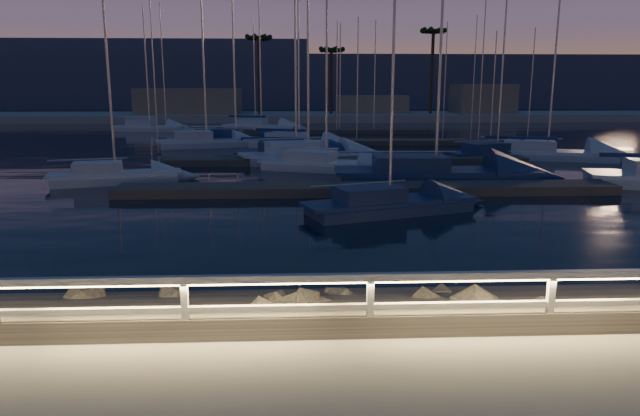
# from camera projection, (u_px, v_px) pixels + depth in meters

# --- Properties ---
(ground) EXTENTS (400.00, 400.00, 0.00)m
(ground) POSITION_uv_depth(u_px,v_px,m) (489.00, 332.00, 9.50)
(ground) COLOR #A29E92
(ground) RESTS_ON ground
(harbor_water) EXTENTS (400.00, 440.00, 0.60)m
(harbor_water) POSITION_uv_depth(u_px,v_px,m) (340.00, 159.00, 40.21)
(harbor_water) COLOR black
(harbor_water) RESTS_ON ground
(guard_rail) EXTENTS (44.11, 0.12, 1.06)m
(guard_rail) POSITION_uv_depth(u_px,v_px,m) (488.00, 288.00, 9.34)
(guard_rail) COLOR silver
(guard_rail) RESTS_ON ground
(floating_docks) EXTENTS (22.00, 36.00, 0.40)m
(floating_docks) POSITION_uv_depth(u_px,v_px,m) (339.00, 149.00, 41.35)
(floating_docks) COLOR #534C45
(floating_docks) RESTS_ON ground
(far_shore) EXTENTS (160.00, 14.00, 5.20)m
(far_shore) POSITION_uv_depth(u_px,v_px,m) (316.00, 114.00, 81.81)
(far_shore) COLOR #A29E92
(far_shore) RESTS_ON ground
(palm_left) EXTENTS (3.00, 3.00, 11.20)m
(palm_left) POSITION_uv_depth(u_px,v_px,m) (258.00, 41.00, 77.42)
(palm_left) COLOR #453620
(palm_left) RESTS_ON ground
(palm_center) EXTENTS (3.00, 3.00, 9.70)m
(palm_center) POSITION_uv_depth(u_px,v_px,m) (331.00, 52.00, 79.11)
(palm_center) COLOR #453620
(palm_center) RESTS_ON ground
(palm_right) EXTENTS (3.00, 3.00, 12.20)m
(palm_right) POSITION_uv_depth(u_px,v_px,m) (433.00, 35.00, 78.28)
(palm_right) COLOR #453620
(palm_right) RESTS_ON ground
(distant_hills) EXTENTS (230.00, 37.50, 18.00)m
(distant_hills) POSITION_uv_depth(u_px,v_px,m) (216.00, 84.00, 138.21)
(distant_hills) COLOR #3D455F
(distant_hills) RESTS_ON ground
(sailboat_a) EXTENTS (6.48, 3.37, 10.70)m
(sailboat_a) POSITION_uv_depth(u_px,v_px,m) (112.00, 175.00, 27.88)
(sailboat_a) COLOR silver
(sailboat_a) RESTS_ON ground
(sailboat_b) EXTENTS (6.81, 3.95, 11.22)m
(sailboat_b) POSITION_uv_depth(u_px,v_px,m) (385.00, 203.00, 21.22)
(sailboat_b) COLOR navy
(sailboat_b) RESTS_ON ground
(sailboat_c) EXTENTS (7.88, 4.79, 12.97)m
(sailboat_c) POSITION_uv_depth(u_px,v_px,m) (323.00, 163.00, 32.21)
(sailboat_c) COLOR silver
(sailboat_c) RESTS_ON ground
(sailboat_e) EXTENTS (8.00, 4.31, 13.21)m
(sailboat_e) POSITION_uv_depth(u_px,v_px,m) (204.00, 141.00, 44.74)
(sailboat_e) COLOR silver
(sailboat_e) RESTS_ON ground
(sailboat_f) EXTENTS (7.88, 2.44, 13.36)m
(sailboat_f) POSITION_uv_depth(u_px,v_px,m) (293.00, 153.00, 36.86)
(sailboat_f) COLOR navy
(sailboat_f) RESTS_ON ground
(sailboat_g) EXTENTS (7.61, 4.75, 12.57)m
(sailboat_g) POSITION_uv_depth(u_px,v_px,m) (495.00, 153.00, 37.54)
(sailboat_g) COLOR navy
(sailboat_g) RESTS_ON ground
(sailboat_h) EXTENTS (10.07, 3.44, 16.79)m
(sailboat_h) POSITION_uv_depth(u_px,v_px,m) (430.00, 172.00, 28.33)
(sailboat_h) COLOR navy
(sailboat_h) RESTS_ON ground
(sailboat_i) EXTENTS (7.91, 3.06, 13.23)m
(sailboat_i) POSITION_uv_depth(u_px,v_px,m) (234.00, 139.00, 46.73)
(sailboat_i) COLOR navy
(sailboat_i) RESTS_ON ground
(sailboat_j) EXTENTS (8.96, 4.90, 14.72)m
(sailboat_j) POSITION_uv_depth(u_px,v_px,m) (305.00, 154.00, 35.96)
(sailboat_j) COLOR silver
(sailboat_j) RESTS_ON ground
(sailboat_k) EXTENTS (8.38, 5.35, 13.87)m
(sailboat_k) POSITION_uv_depth(u_px,v_px,m) (296.00, 142.00, 44.30)
(sailboat_k) COLOR silver
(sailboat_k) RESTS_ON ground
(sailboat_l) EXTENTS (9.16, 5.32, 14.98)m
(sailboat_l) POSITION_uv_depth(u_px,v_px,m) (543.00, 152.00, 37.39)
(sailboat_l) COLOR silver
(sailboat_l) RESTS_ON ground
(sailboat_m) EXTENTS (7.98, 3.35, 13.26)m
(sailboat_m) POSITION_uv_depth(u_px,v_px,m) (148.00, 127.00, 61.35)
(sailboat_m) COLOR silver
(sailboat_m) RESTS_ON ground
(sailboat_n) EXTENTS (8.83, 4.97, 14.53)m
(sailboat_n) POSITION_uv_depth(u_px,v_px,m) (259.00, 126.00, 62.38)
(sailboat_n) COLOR silver
(sailboat_n) RESTS_ON ground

